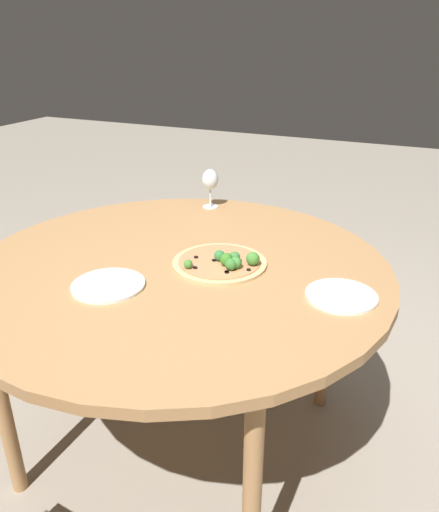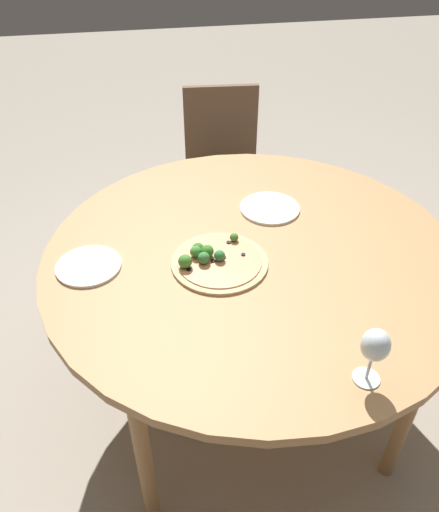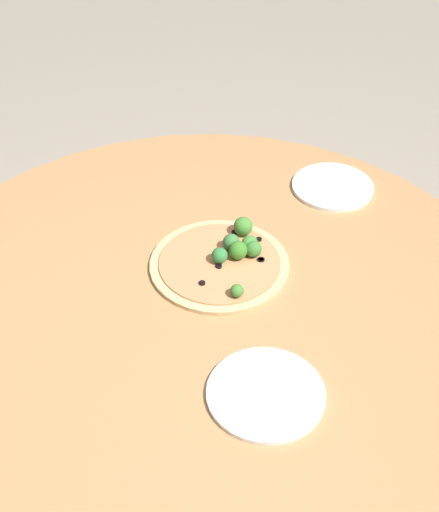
{
  "view_description": "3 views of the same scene",
  "coord_description": "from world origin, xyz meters",
  "px_view_note": "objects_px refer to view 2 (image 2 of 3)",
  "views": [
    {
      "loc": [
        -0.72,
        1.29,
        1.46
      ],
      "look_at": [
        -0.12,
        -0.05,
        0.8
      ],
      "focal_mm": 35.0,
      "sensor_mm": 36.0,
      "label": 1
    },
    {
      "loc": [
        -0.36,
        -1.25,
        1.76
      ],
      "look_at": [
        -0.12,
        -0.05,
        0.8
      ],
      "focal_mm": 35.0,
      "sensor_mm": 36.0,
      "label": 2
    },
    {
      "loc": [
        0.83,
        0.63,
        1.8
      ],
      "look_at": [
        -0.12,
        -0.05,
        0.8
      ],
      "focal_mm": 50.0,
      "sensor_mm": 36.0,
      "label": 3
    }
  ],
  "objects_px": {
    "pizza": "(215,260)",
    "wine_glass": "(375,347)",
    "chair": "(223,172)",
    "plate_near": "(270,208)",
    "plate_far": "(89,266)"
  },
  "relations": [
    {
      "from": "pizza",
      "to": "plate_near",
      "type": "height_order",
      "value": "pizza"
    },
    {
      "from": "pizza",
      "to": "wine_glass",
      "type": "height_order",
      "value": "wine_glass"
    },
    {
      "from": "wine_glass",
      "to": "plate_far",
      "type": "distance_m",
      "value": 0.89
    },
    {
      "from": "chair",
      "to": "plate_near",
      "type": "distance_m",
      "value": 0.86
    },
    {
      "from": "wine_glass",
      "to": "plate_near",
      "type": "distance_m",
      "value": 0.79
    },
    {
      "from": "chair",
      "to": "wine_glass",
      "type": "relative_size",
      "value": 5.44
    },
    {
      "from": "pizza",
      "to": "plate_near",
      "type": "xyz_separation_m",
      "value": [
        0.25,
        0.27,
        -0.01
      ]
    },
    {
      "from": "plate_near",
      "to": "chair",
      "type": "bearing_deg",
      "value": 91.04
    },
    {
      "from": "chair",
      "to": "plate_near",
      "type": "xyz_separation_m",
      "value": [
        0.01,
        -0.81,
        0.28
      ]
    },
    {
      "from": "chair",
      "to": "plate_far",
      "type": "distance_m",
      "value": 1.24
    },
    {
      "from": "pizza",
      "to": "wine_glass",
      "type": "xyz_separation_m",
      "value": [
        0.28,
        -0.51,
        0.1
      ]
    },
    {
      "from": "wine_glass",
      "to": "chair",
      "type": "bearing_deg",
      "value": 91.6
    },
    {
      "from": "wine_glass",
      "to": "plate_near",
      "type": "relative_size",
      "value": 0.76
    },
    {
      "from": "plate_near",
      "to": "pizza",
      "type": "bearing_deg",
      "value": -133.0
    },
    {
      "from": "plate_near",
      "to": "plate_far",
      "type": "bearing_deg",
      "value": -161.53
    }
  ]
}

